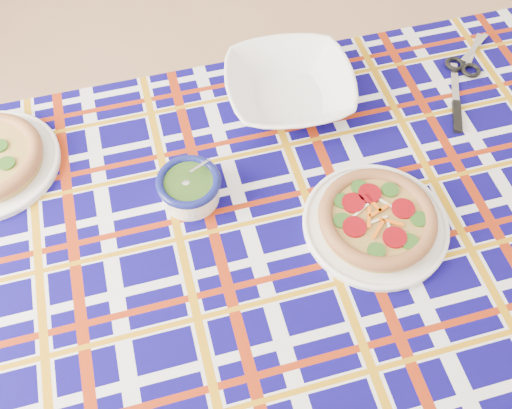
{
  "coord_description": "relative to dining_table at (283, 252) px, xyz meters",
  "views": [
    {
      "loc": [
        -0.21,
        -1.11,
        1.91
      ],
      "look_at": [
        -0.08,
        -0.43,
        0.85
      ],
      "focal_mm": 40.0,
      "sensor_mm": 36.0,
      "label": 1
    }
  ],
  "objects": [
    {
      "name": "dining_table",
      "position": [
        0.0,
        0.0,
        0.0
      ],
      "size": [
        1.84,
        1.23,
        0.82
      ],
      "rotation": [
        0.0,
        0.0,
        0.08
      ],
      "color": "brown",
      "rests_on": "floor"
    },
    {
      "name": "serving_bowl",
      "position": [
        0.09,
        0.39,
        0.12
      ],
      "size": [
        0.33,
        0.33,
        0.08
      ],
      "primitive_type": "imported",
      "rotation": [
        0.0,
        0.0,
        -0.03
      ],
      "color": "white",
      "rests_on": "tablecloth"
    },
    {
      "name": "table_knife",
      "position": [
        0.53,
        0.36,
        0.09
      ],
      "size": [
        0.11,
        0.25,
        0.01
      ],
      "primitive_type": null,
      "rotation": [
        0.0,
        0.0,
        1.24
      ],
      "color": "silver",
      "rests_on": "tablecloth"
    },
    {
      "name": "main_focaccia_plate",
      "position": [
        0.2,
        -0.02,
        0.12
      ],
      "size": [
        0.34,
        0.34,
        0.06
      ],
      "primitive_type": null,
      "rotation": [
        0.0,
        0.0,
        0.03
      ],
      "color": "#B38A3F",
      "rests_on": "tablecloth"
    },
    {
      "name": "floor",
      "position": [
        0.03,
        0.51,
        -0.74
      ],
      "size": [
        4.0,
        4.0,
        0.0
      ],
      "primitive_type": "plane",
      "color": "tan",
      "rests_on": "ground"
    },
    {
      "name": "kitchen_scissors",
      "position": [
        0.63,
        0.47,
        0.09
      ],
      "size": [
        0.22,
        0.23,
        0.02
      ],
      "primitive_type": null,
      "rotation": [
        0.0,
        0.0,
        0.82
      ],
      "color": "silver",
      "rests_on": "tablecloth"
    },
    {
      "name": "tablecloth",
      "position": [
        0.0,
        0.0,
        0.03
      ],
      "size": [
        1.87,
        1.27,
        0.12
      ],
      "primitive_type": null,
      "rotation": [
        0.0,
        0.0,
        0.08
      ],
      "color": "#0A0456",
      "rests_on": "dining_table"
    },
    {
      "name": "pesto_bowl",
      "position": [
        -0.19,
        0.13,
        0.13
      ],
      "size": [
        0.16,
        0.16,
        0.09
      ],
      "primitive_type": null,
      "rotation": [
        0.0,
        0.0,
        0.12
      ],
      "color": "#1D3B10",
      "rests_on": "tablecloth"
    }
  ]
}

